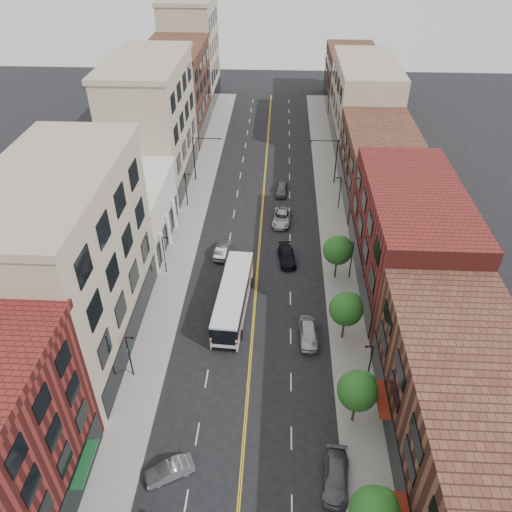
% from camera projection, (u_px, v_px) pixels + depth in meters
% --- Properties ---
extents(ground, '(220.00, 220.00, 0.00)m').
position_uv_depth(ground, '(242.00, 458.00, 40.68)').
color(ground, black).
rests_on(ground, ground).
extents(sidewalk_left, '(4.00, 110.00, 0.15)m').
position_uv_depth(sidewalk_left, '(189.00, 224.00, 69.27)').
color(sidewalk_left, gray).
rests_on(sidewalk_left, ground).
extents(sidewalk_right, '(4.00, 110.00, 0.15)m').
position_uv_depth(sidewalk_right, '(334.00, 228.00, 68.44)').
color(sidewalk_right, gray).
rests_on(sidewalk_right, ground).
extents(bldg_l_tanoffice, '(10.00, 22.00, 18.00)m').
position_uv_depth(bldg_l_tanoffice, '(70.00, 267.00, 46.55)').
color(bldg_l_tanoffice, tan).
rests_on(bldg_l_tanoffice, ground).
extents(bldg_l_white, '(10.00, 14.00, 8.00)m').
position_uv_depth(bldg_l_white, '(128.00, 213.00, 64.02)').
color(bldg_l_white, silver).
rests_on(bldg_l_white, ground).
extents(bldg_l_far_a, '(10.00, 20.00, 18.00)m').
position_uv_depth(bldg_l_far_a, '(152.00, 126.00, 74.77)').
color(bldg_l_far_a, tan).
rests_on(bldg_l_far_a, ground).
extents(bldg_l_far_b, '(10.00, 20.00, 15.00)m').
position_uv_depth(bldg_l_far_b, '(177.00, 92.00, 91.78)').
color(bldg_l_far_b, '#592D23').
rests_on(bldg_l_far_b, ground).
extents(bldg_l_far_c, '(10.00, 16.00, 20.00)m').
position_uv_depth(bldg_l_far_c, '(191.00, 53.00, 104.82)').
color(bldg_l_far_c, tan).
rests_on(bldg_l_far_c, ground).
extents(bldg_r_near, '(10.00, 26.00, 10.00)m').
position_uv_depth(bldg_r_near, '(469.00, 430.00, 37.03)').
color(bldg_r_near, '#592D23').
rests_on(bldg_r_near, ground).
extents(bldg_r_mid, '(10.00, 22.00, 12.00)m').
position_uv_depth(bldg_r_mid, '(409.00, 238.00, 55.79)').
color(bldg_r_mid, maroon).
rests_on(bldg_r_mid, ground).
extents(bldg_r_far_a, '(10.00, 20.00, 10.00)m').
position_uv_depth(bldg_r_far_a, '(379.00, 164.00, 73.31)').
color(bldg_r_far_a, '#592D23').
rests_on(bldg_r_far_a, ground).
extents(bldg_r_far_b, '(10.00, 22.00, 14.00)m').
position_uv_depth(bldg_r_far_b, '(364.00, 102.00, 89.06)').
color(bldg_r_far_b, tan).
rests_on(bldg_r_far_b, ground).
extents(bldg_r_far_c, '(10.00, 18.00, 11.00)m').
position_uv_depth(bldg_r_far_c, '(351.00, 77.00, 106.07)').
color(bldg_r_far_c, '#592D23').
rests_on(bldg_r_far_c, ground).
extents(tree_r_0, '(3.40, 3.40, 5.59)m').
position_uv_depth(tree_r_0, '(376.00, 511.00, 33.08)').
color(tree_r_0, black).
rests_on(tree_r_0, sidewalk_right).
extents(tree_r_1, '(3.40, 3.40, 5.59)m').
position_uv_depth(tree_r_1, '(359.00, 389.00, 41.14)').
color(tree_r_1, black).
rests_on(tree_r_1, sidewalk_right).
extents(tree_r_2, '(3.40, 3.40, 5.59)m').
position_uv_depth(tree_r_2, '(347.00, 308.00, 49.20)').
color(tree_r_2, black).
rests_on(tree_r_2, sidewalk_right).
extents(tree_r_3, '(3.40, 3.40, 5.59)m').
position_uv_depth(tree_r_3, '(339.00, 249.00, 57.27)').
color(tree_r_3, black).
rests_on(tree_r_3, sidewalk_right).
extents(lamp_l_1, '(0.81, 0.55, 5.05)m').
position_uv_depth(lamp_l_1, '(130.00, 354.00, 45.83)').
color(lamp_l_1, black).
rests_on(lamp_l_1, sidewalk_left).
extents(lamp_l_2, '(0.81, 0.55, 5.05)m').
position_uv_depth(lamp_l_2, '(164.00, 253.00, 58.73)').
color(lamp_l_2, black).
rests_on(lamp_l_2, sidewalk_left).
extents(lamp_l_3, '(0.81, 0.55, 5.05)m').
position_uv_depth(lamp_l_3, '(186.00, 188.00, 71.63)').
color(lamp_l_3, black).
rests_on(lamp_l_3, sidewalk_left).
extents(lamp_r_1, '(0.81, 0.55, 5.05)m').
position_uv_depth(lamp_r_1, '(369.00, 363.00, 44.93)').
color(lamp_r_1, black).
rests_on(lamp_r_1, sidewalk_right).
extents(lamp_r_2, '(0.81, 0.55, 5.05)m').
position_uv_depth(lamp_r_2, '(351.00, 258.00, 57.83)').
color(lamp_r_2, black).
rests_on(lamp_r_2, sidewalk_right).
extents(lamp_r_3, '(0.81, 0.55, 5.05)m').
position_uv_depth(lamp_r_3, '(340.00, 191.00, 70.73)').
color(lamp_r_3, black).
rests_on(lamp_r_3, sidewalk_right).
extents(signal_mast_left, '(4.49, 0.18, 7.20)m').
position_uv_depth(signal_mast_left, '(198.00, 153.00, 77.06)').
color(signal_mast_left, black).
rests_on(signal_mast_left, sidewalk_left).
extents(signal_mast_right, '(4.49, 0.18, 7.20)m').
position_uv_depth(signal_mast_right, '(332.00, 156.00, 76.22)').
color(signal_mast_right, black).
rests_on(signal_mast_right, sidewalk_right).
extents(city_bus, '(3.71, 13.03, 3.31)m').
position_uv_depth(city_bus, '(233.00, 296.00, 53.96)').
color(city_bus, silver).
rests_on(city_bus, ground).
extents(car_angle_b, '(4.09, 3.01, 1.29)m').
position_uv_depth(car_angle_b, '(170.00, 471.00, 39.09)').
color(car_angle_b, '#B6B8BE').
rests_on(car_angle_b, ground).
extents(car_parked_mid, '(2.45, 5.03, 1.41)m').
position_uv_depth(car_parked_mid, '(336.00, 477.00, 38.60)').
color(car_parked_mid, '#545459').
rests_on(car_parked_mid, ground).
extents(car_parked_far, '(2.11, 4.87, 1.64)m').
position_uv_depth(car_parked_far, '(309.00, 333.00, 50.99)').
color(car_parked_far, '#A8AAB0').
rests_on(car_parked_far, ground).
extents(car_lane_behind, '(2.08, 4.59, 1.46)m').
position_uv_depth(car_lane_behind, '(223.00, 250.00, 63.03)').
color(car_lane_behind, '#47474C').
rests_on(car_lane_behind, ground).
extents(car_lane_a, '(2.55, 5.00, 1.39)m').
position_uv_depth(car_lane_a, '(287.00, 256.00, 61.96)').
color(car_lane_a, black).
rests_on(car_lane_a, ground).
extents(car_lane_b, '(2.85, 5.44, 1.46)m').
position_uv_depth(car_lane_b, '(282.00, 218.00, 69.27)').
color(car_lane_b, '#A7A9AF').
rests_on(car_lane_b, ground).
extents(car_lane_c, '(2.01, 4.42, 1.47)m').
position_uv_depth(car_lane_c, '(282.00, 189.00, 75.92)').
color(car_lane_c, '#4A494E').
rests_on(car_lane_c, ground).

